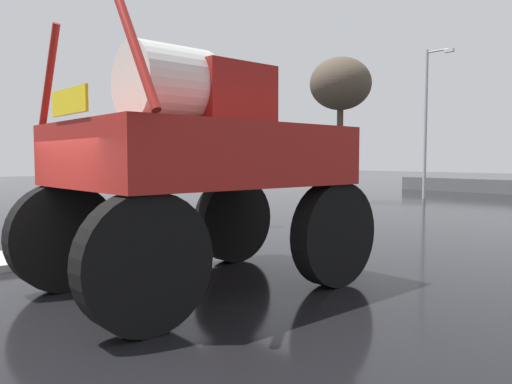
% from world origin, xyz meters
% --- Properties ---
extents(median_island, '(1.73, 9.08, 0.15)m').
position_xyz_m(median_island, '(-3.98, 3.43, 0.07)').
color(median_island, '#B2AFA8').
rests_on(median_island, ground).
extents(oversize_sprayer, '(3.94, 5.56, 4.38)m').
position_xyz_m(oversize_sprayer, '(0.39, 3.14, 2.18)').
color(oversize_sprayer, black).
rests_on(oversize_sprayer, ground).
extents(traffic_signal_near_left, '(0.24, 0.54, 3.32)m').
position_xyz_m(traffic_signal_near_left, '(-5.18, 8.39, 2.42)').
color(traffic_signal_near_left, '#A8AAAF').
rests_on(traffic_signal_near_left, ground).
extents(streetlight_far_left, '(1.62, 0.24, 8.27)m').
position_xyz_m(streetlight_far_left, '(-6.92, 24.00, 4.55)').
color(streetlight_far_left, '#A8AAAF').
rests_on(streetlight_far_left, ground).
extents(bare_tree_left, '(3.05, 3.05, 7.24)m').
position_xyz_m(bare_tree_left, '(-8.33, 18.02, 5.88)').
color(bare_tree_left, '#473828').
rests_on(bare_tree_left, ground).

